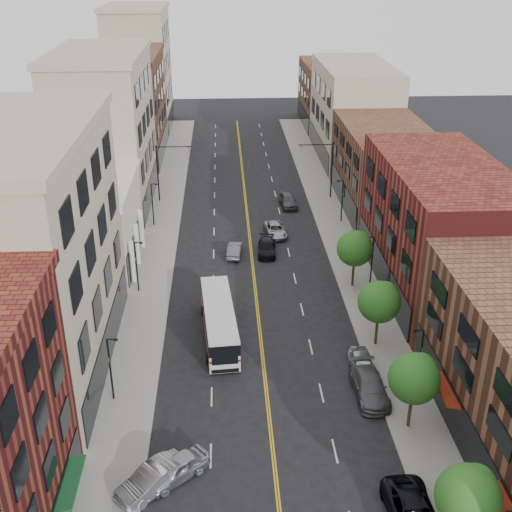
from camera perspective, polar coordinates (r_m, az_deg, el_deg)
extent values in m
plane|color=black|center=(41.63, 1.76, -19.00)|extent=(220.00, 220.00, 0.00)
cube|color=gray|center=(71.14, -8.61, 1.16)|extent=(4.00, 110.00, 0.15)
cube|color=gray|center=(71.91, 7.45, 1.52)|extent=(4.00, 110.00, 0.15)
cube|color=tan|center=(49.16, -19.57, -0.24)|extent=(10.00, 22.00, 18.00)
cube|color=silver|center=(67.06, -15.07, 2.64)|extent=(10.00, 14.00, 8.00)
cube|color=tan|center=(81.32, -13.25, 10.60)|extent=(10.00, 20.00, 18.00)
cube|color=brown|center=(100.87, -11.37, 12.76)|extent=(10.00, 20.00, 15.00)
cube|color=tan|center=(117.92, -10.34, 15.91)|extent=(10.00, 16.00, 20.00)
cube|color=#5C1918|center=(61.57, 15.95, 2.46)|extent=(10.00, 22.00, 12.00)
cube|color=brown|center=(80.78, 11.37, 7.71)|extent=(10.00, 20.00, 10.00)
cube|color=tan|center=(100.00, 8.64, 12.56)|extent=(10.00, 22.00, 14.00)
cube|color=brown|center=(119.53, 6.73, 14.07)|extent=(10.00, 18.00, 11.00)
sphere|color=#255A19|center=(36.52, 18.33, -19.68)|extent=(3.40, 3.40, 3.40)
sphere|color=#255A19|center=(36.60, 19.00, -18.57)|extent=(2.04, 2.04, 2.04)
cylinder|color=black|center=(45.20, 13.51, -13.23)|extent=(0.22, 0.22, 2.50)
sphere|color=#255A19|center=(43.62, 13.87, -10.52)|extent=(3.40, 3.40, 3.40)
sphere|color=#255A19|center=(43.78, 14.43, -9.63)|extent=(2.04, 2.04, 2.04)
cylinder|color=black|center=(53.03, 10.66, -6.51)|extent=(0.22, 0.22, 2.50)
sphere|color=#255A19|center=(51.69, 10.90, -4.03)|extent=(3.40, 3.40, 3.40)
sphere|color=#255A19|center=(51.90, 11.38, -3.30)|extent=(2.04, 2.04, 2.04)
cylinder|color=black|center=(61.49, 8.62, -1.57)|extent=(0.22, 0.22, 2.50)
sphere|color=#255A19|center=(60.34, 8.78, 0.67)|extent=(3.40, 3.40, 3.40)
sphere|color=#255A19|center=(60.59, 9.21, 1.27)|extent=(2.04, 2.04, 2.04)
cylinder|color=black|center=(46.69, -12.81, -9.81)|extent=(0.14, 0.14, 5.00)
cylinder|color=black|center=(45.25, -12.68, -7.23)|extent=(0.70, 0.10, 0.10)
cube|color=black|center=(45.24, -12.36, -7.28)|extent=(0.28, 0.14, 0.14)
cube|color=#19592D|center=(46.19, -12.92, -8.90)|extent=(0.04, 0.55, 0.35)
cylinder|color=black|center=(60.29, -10.57, -0.97)|extent=(0.14, 0.14, 5.00)
cylinder|color=black|center=(59.18, -10.43, 1.20)|extent=(0.70, 0.10, 0.10)
cube|color=black|center=(59.17, -10.18, 1.16)|extent=(0.28, 0.14, 0.14)
cube|color=#19592D|center=(59.90, -10.64, -0.20)|extent=(0.04, 0.55, 0.35)
cylinder|color=black|center=(74.84, -9.19, 4.53)|extent=(0.14, 0.14, 5.00)
cylinder|color=black|center=(73.95, -9.05, 6.34)|extent=(0.70, 0.10, 0.10)
cube|color=black|center=(73.94, -8.85, 6.31)|extent=(0.28, 0.14, 0.14)
cube|color=#19592D|center=(74.53, -9.23, 5.17)|extent=(0.04, 0.55, 0.35)
cube|color=black|center=(34.92, 21.55, -20.43)|extent=(0.28, 0.14, 0.14)
cylinder|color=black|center=(47.99, 14.37, -8.93)|extent=(0.14, 0.14, 5.00)
cylinder|color=black|center=(46.54, 14.29, -6.42)|extent=(0.70, 0.10, 0.10)
cube|color=black|center=(46.50, 13.99, -6.49)|extent=(0.28, 0.14, 0.14)
cube|color=#19592D|center=(47.49, 14.49, -8.03)|extent=(0.04, 0.55, 0.35)
cylinder|color=black|center=(61.30, 10.25, -0.48)|extent=(0.14, 0.14, 5.00)
cylinder|color=black|center=(60.17, 10.11, 1.65)|extent=(0.70, 0.10, 0.10)
cube|color=black|center=(60.14, 9.88, 1.60)|extent=(0.28, 0.14, 0.14)
cube|color=#19592D|center=(60.91, 10.32, 0.28)|extent=(0.04, 0.55, 0.35)
cylinder|color=black|center=(75.66, 7.67, 4.87)|extent=(0.14, 0.14, 5.00)
cylinder|color=black|center=(74.75, 7.51, 6.65)|extent=(0.70, 0.10, 0.10)
cube|color=black|center=(74.72, 7.32, 6.62)|extent=(0.28, 0.14, 0.14)
cube|color=#19592D|center=(75.34, 7.71, 5.51)|extent=(0.04, 0.55, 0.35)
cylinder|color=black|center=(81.97, -8.73, 7.27)|extent=(0.18, 0.18, 7.20)
cylinder|color=black|center=(80.78, -7.31, 9.61)|extent=(4.40, 0.12, 0.12)
imported|color=black|center=(80.78, -6.01, 9.38)|extent=(0.15, 0.18, 0.90)
cylinder|color=black|center=(82.72, 6.75, 7.55)|extent=(0.18, 0.18, 7.20)
cylinder|color=black|center=(81.39, 5.32, 9.82)|extent=(4.40, 0.12, 0.12)
imported|color=black|center=(81.26, 4.03, 9.55)|extent=(0.15, 0.18, 0.90)
cube|color=silver|center=(53.26, -3.30, -5.78)|extent=(3.22, 11.07, 2.64)
cube|color=black|center=(52.93, -3.32, -5.19)|extent=(3.26, 11.11, 0.96)
cube|color=#B9140D|center=(53.40, -3.29, -6.03)|extent=(3.26, 11.11, 0.20)
cube|color=black|center=(48.55, -2.78, -8.90)|extent=(2.00, 0.22, 1.46)
cylinder|color=black|center=(50.74, -4.30, -9.02)|extent=(0.32, 0.89, 0.87)
cylinder|color=black|center=(50.88, -1.57, -8.84)|extent=(0.32, 0.89, 0.87)
cylinder|color=black|center=(56.87, -4.78, -4.87)|extent=(0.32, 0.89, 0.87)
cylinder|color=black|center=(56.99, -2.36, -4.72)|extent=(0.32, 0.89, 0.87)
imported|color=#A9ACB1|center=(41.34, -7.10, -18.22)|extent=(4.43, 4.07, 1.47)
imported|color=#ABADB3|center=(40.83, -9.17, -18.98)|extent=(4.58, 4.50, 1.57)
imported|color=#4C4C51|center=(47.83, 10.06, -11.32)|extent=(2.36, 5.51, 1.58)
imported|color=#BABCC3|center=(49.87, 9.43, -9.59)|extent=(1.93, 4.49, 1.51)
imported|color=#4E4E54|center=(67.40, -1.93, 0.55)|extent=(1.75, 4.02, 1.28)
imported|color=black|center=(67.84, 0.96, 0.76)|extent=(2.17, 4.71, 1.33)
imported|color=#9C9DA3|center=(72.25, 1.73, 2.35)|extent=(2.61, 4.84, 1.29)
imported|color=#444348|center=(80.61, 2.87, 4.99)|extent=(2.25, 4.84, 1.61)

